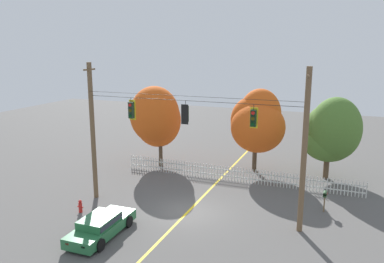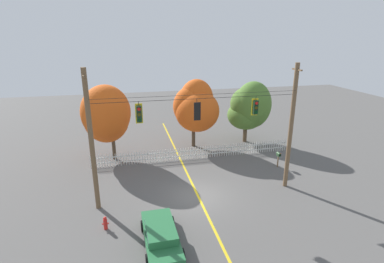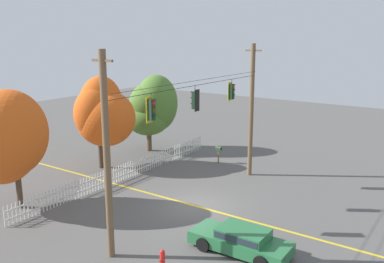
{
  "view_description": "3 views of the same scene",
  "coord_description": "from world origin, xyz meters",
  "px_view_note": "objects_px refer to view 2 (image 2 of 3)",
  "views": [
    {
      "loc": [
        8.38,
        -20.42,
        9.85
      ],
      "look_at": [
        -0.02,
        0.77,
        4.84
      ],
      "focal_mm": 36.69,
      "sensor_mm": 36.0,
      "label": 1
    },
    {
      "loc": [
        -4.46,
        -17.65,
        10.57
      ],
      "look_at": [
        -0.39,
        0.15,
        4.63
      ],
      "focal_mm": 28.04,
      "sensor_mm": 36.0,
      "label": 2
    },
    {
      "loc": [
        -18.12,
        -12.19,
        9.36
      ],
      "look_at": [
        -0.32,
        0.05,
        4.36
      ],
      "focal_mm": 39.04,
      "sensor_mm": 36.0,
      "label": 3
    }
  ],
  "objects_px": {
    "autumn_oak_far_east": "(249,108)",
    "autumn_maple_near_fence": "(107,114)",
    "fire_hydrant": "(105,223)",
    "autumn_maple_mid": "(195,107)",
    "traffic_signal_westbound_side": "(255,107)",
    "traffic_signal_northbound_secondary": "(197,111)",
    "roadside_mailbox": "(278,155)",
    "traffic_signal_eastbound_side": "(139,114)",
    "parked_car": "(161,235)"
  },
  "relations": [
    {
      "from": "fire_hydrant",
      "to": "traffic_signal_northbound_secondary",
      "type": "bearing_deg",
      "value": 21.95
    },
    {
      "from": "traffic_signal_eastbound_side",
      "to": "fire_hydrant",
      "type": "height_order",
      "value": "traffic_signal_eastbound_side"
    },
    {
      "from": "traffic_signal_westbound_side",
      "to": "traffic_signal_northbound_secondary",
      "type": "bearing_deg",
      "value": -179.73
    },
    {
      "from": "autumn_oak_far_east",
      "to": "roadside_mailbox",
      "type": "distance_m",
      "value": 6.77
    },
    {
      "from": "parked_car",
      "to": "traffic_signal_eastbound_side",
      "type": "bearing_deg",
      "value": 97.26
    },
    {
      "from": "autumn_maple_near_fence",
      "to": "traffic_signal_eastbound_side",
      "type": "bearing_deg",
      "value": -73.6
    },
    {
      "from": "traffic_signal_eastbound_side",
      "to": "traffic_signal_northbound_secondary",
      "type": "distance_m",
      "value": 3.56
    },
    {
      "from": "traffic_signal_eastbound_side",
      "to": "parked_car",
      "type": "relative_size",
      "value": 0.31
    },
    {
      "from": "traffic_signal_westbound_side",
      "to": "traffic_signal_eastbound_side",
      "type": "bearing_deg",
      "value": 179.99
    },
    {
      "from": "autumn_maple_mid",
      "to": "traffic_signal_eastbound_side",
      "type": "bearing_deg",
      "value": -121.53
    },
    {
      "from": "autumn_oak_far_east",
      "to": "traffic_signal_eastbound_side",
      "type": "bearing_deg",
      "value": -140.14
    },
    {
      "from": "traffic_signal_westbound_side",
      "to": "parked_car",
      "type": "xyz_separation_m",
      "value": [
        -6.93,
        -4.49,
        -5.44
      ]
    },
    {
      "from": "autumn_oak_far_east",
      "to": "autumn_maple_near_fence",
      "type": "bearing_deg",
      "value": -174.13
    },
    {
      "from": "traffic_signal_northbound_secondary",
      "to": "traffic_signal_westbound_side",
      "type": "height_order",
      "value": "same"
    },
    {
      "from": "autumn_maple_near_fence",
      "to": "autumn_maple_mid",
      "type": "distance_m",
      "value": 8.17
    },
    {
      "from": "parked_car",
      "to": "roadside_mailbox",
      "type": "xyz_separation_m",
      "value": [
        10.74,
        7.6,
        0.45
      ]
    },
    {
      "from": "traffic_signal_eastbound_side",
      "to": "fire_hydrant",
      "type": "bearing_deg",
      "value": -134.28
    },
    {
      "from": "traffic_signal_northbound_secondary",
      "to": "autumn_maple_near_fence",
      "type": "height_order",
      "value": "traffic_signal_northbound_secondary"
    },
    {
      "from": "autumn_maple_near_fence",
      "to": "fire_hydrant",
      "type": "distance_m",
      "value": 11.03
    },
    {
      "from": "autumn_maple_near_fence",
      "to": "fire_hydrant",
      "type": "relative_size",
      "value": 8.44
    },
    {
      "from": "traffic_signal_northbound_secondary",
      "to": "autumn_oak_far_east",
      "type": "height_order",
      "value": "traffic_signal_northbound_secondary"
    },
    {
      "from": "traffic_signal_northbound_secondary",
      "to": "roadside_mailbox",
      "type": "height_order",
      "value": "traffic_signal_northbound_secondary"
    },
    {
      "from": "roadside_mailbox",
      "to": "autumn_oak_far_east",
      "type": "bearing_deg",
      "value": 90.73
    },
    {
      "from": "autumn_maple_near_fence",
      "to": "autumn_maple_mid",
      "type": "bearing_deg",
      "value": 9.31
    },
    {
      "from": "autumn_maple_mid",
      "to": "parked_car",
      "type": "height_order",
      "value": "autumn_maple_mid"
    },
    {
      "from": "traffic_signal_northbound_secondary",
      "to": "roadside_mailbox",
      "type": "relative_size",
      "value": 1.04
    },
    {
      "from": "autumn_oak_far_east",
      "to": "roadside_mailbox",
      "type": "relative_size",
      "value": 4.84
    },
    {
      "from": "traffic_signal_northbound_secondary",
      "to": "autumn_maple_mid",
      "type": "height_order",
      "value": "traffic_signal_northbound_secondary"
    },
    {
      "from": "parked_car",
      "to": "fire_hydrant",
      "type": "height_order",
      "value": "parked_car"
    },
    {
      "from": "traffic_signal_eastbound_side",
      "to": "traffic_signal_westbound_side",
      "type": "distance_m",
      "value": 7.5
    },
    {
      "from": "traffic_signal_northbound_secondary",
      "to": "parked_car",
      "type": "bearing_deg",
      "value": -123.78
    },
    {
      "from": "autumn_maple_near_fence",
      "to": "autumn_maple_mid",
      "type": "height_order",
      "value": "autumn_maple_near_fence"
    },
    {
      "from": "traffic_signal_eastbound_side",
      "to": "parked_car",
      "type": "height_order",
      "value": "traffic_signal_eastbound_side"
    },
    {
      "from": "traffic_signal_westbound_side",
      "to": "autumn_oak_far_east",
      "type": "distance_m",
      "value": 10.38
    },
    {
      "from": "traffic_signal_eastbound_side",
      "to": "autumn_maple_mid",
      "type": "distance_m",
      "value": 11.1
    },
    {
      "from": "traffic_signal_northbound_secondary",
      "to": "roadside_mailbox",
      "type": "xyz_separation_m",
      "value": [
        7.75,
        3.13,
        -4.97
      ]
    },
    {
      "from": "traffic_signal_eastbound_side",
      "to": "autumn_oak_far_east",
      "type": "distance_m",
      "value": 14.83
    },
    {
      "from": "autumn_oak_far_east",
      "to": "fire_hydrant",
      "type": "relative_size",
      "value": 7.94
    },
    {
      "from": "traffic_signal_eastbound_side",
      "to": "traffic_signal_westbound_side",
      "type": "height_order",
      "value": "same"
    },
    {
      "from": "autumn_oak_far_east",
      "to": "parked_car",
      "type": "xyz_separation_m",
      "value": [
        -10.66,
        -13.87,
        -3.02
      ]
    },
    {
      "from": "traffic_signal_westbound_side",
      "to": "roadside_mailbox",
      "type": "height_order",
      "value": "traffic_signal_westbound_side"
    },
    {
      "from": "autumn_oak_far_east",
      "to": "parked_car",
      "type": "height_order",
      "value": "autumn_oak_far_east"
    },
    {
      "from": "traffic_signal_westbound_side",
      "to": "fire_hydrant",
      "type": "relative_size",
      "value": 1.67
    },
    {
      "from": "traffic_signal_northbound_secondary",
      "to": "parked_car",
      "type": "xyz_separation_m",
      "value": [
        -2.99,
        -4.47,
        -5.41
      ]
    },
    {
      "from": "traffic_signal_northbound_secondary",
      "to": "parked_car",
      "type": "height_order",
      "value": "traffic_signal_northbound_secondary"
    },
    {
      "from": "autumn_maple_mid",
      "to": "traffic_signal_westbound_side",
      "type": "bearing_deg",
      "value": -79.1
    },
    {
      "from": "fire_hydrant",
      "to": "autumn_maple_near_fence",
      "type": "bearing_deg",
      "value": 90.08
    },
    {
      "from": "autumn_maple_near_fence",
      "to": "autumn_maple_mid",
      "type": "relative_size",
      "value": 1.01
    },
    {
      "from": "autumn_oak_far_east",
      "to": "autumn_maple_mid",
      "type": "bearing_deg",
      "value": -179.22
    },
    {
      "from": "autumn_oak_far_east",
      "to": "fire_hydrant",
      "type": "distance_m",
      "value": 18.26
    }
  ]
}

